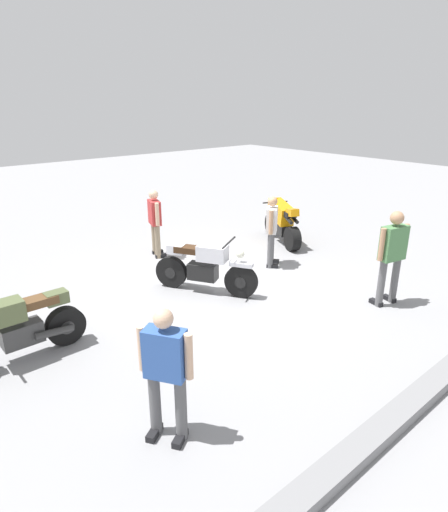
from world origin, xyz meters
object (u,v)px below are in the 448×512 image
Objects in this scene: motorcycle_silver_cruiser at (205,267)px; person_in_blue_shirt at (166,368)px; person_in_red_shirt at (155,220)px; person_in_white_shirt at (272,228)px; person_in_green_shirt at (392,252)px; motorcycle_olive_vintage at (18,329)px; motorcycle_orange_sportbike at (282,220)px.

motorcycle_silver_cruiser is 3.87m from person_in_blue_shirt.
person_in_red_shirt is 5.98m from person_in_blue_shirt.
person_in_red_shirt is at bearing 177.07° from person_in_white_shirt.
person_in_blue_shirt is at bearing 103.97° from person_in_green_shirt.
motorcycle_olive_vintage is 1.11× the size of person_in_green_shirt.
person_in_red_shirt is (3.06, -1.22, 0.31)m from motorcycle_orange_sportbike.
person_in_red_shirt is at bearing 92.25° from motorcycle_orange_sportbike.
person_in_white_shirt reaches higher than motorcycle_silver_cruiser.
person_in_green_shirt is 1.11× the size of person_in_blue_shirt.
person_in_white_shirt reaches higher than motorcycle_orange_sportbike.
motorcycle_silver_cruiser is at bearing 52.22° from person_in_green_shirt.
person_in_white_shirt is (-5.47, -0.29, 0.40)m from motorcycle_olive_vintage.
motorcycle_olive_vintage is at bearing 78.30° from person_in_green_shirt.
motorcycle_olive_vintage is 5.49m from person_in_white_shirt.
motorcycle_orange_sportbike is 1.18× the size of person_in_blue_shirt.
motorcycle_orange_sportbike is (-6.89, -1.28, 0.11)m from motorcycle_olive_vintage.
person_in_green_shirt is at bearing 155.83° from motorcycle_olive_vintage.
person_in_red_shirt is at bearing 31.92° from person_in_green_shirt.
motorcycle_silver_cruiser is 2.05m from person_in_white_shirt.
person_in_green_shirt is (-5.66, 2.45, 0.53)m from motorcycle_olive_vintage.
person_in_red_shirt reaches higher than motorcycle_olive_vintage.
motorcycle_silver_cruiser reaches higher than motorcycle_olive_vintage.
person_in_white_shirt is at bearing 15.61° from person_in_green_shirt.
motorcycle_orange_sportbike is at bearing -170.20° from motorcycle_olive_vintage.
motorcycle_orange_sportbike is 1.16× the size of person_in_red_shirt.
motorcycle_orange_sportbike is at bearing -3.44° from person_in_red_shirt.
motorcycle_olive_vintage is at bearing -126.41° from person_in_white_shirt.
person_in_red_shirt is at bearing 140.48° from motorcycle_silver_cruiser.
person_in_white_shirt reaches higher than person_in_blue_shirt.
person_in_green_shirt is (1.24, 3.73, 0.42)m from motorcycle_orange_sportbike.
person_in_blue_shirt is at bearing 105.68° from motorcycle_olive_vintage.
motorcycle_silver_cruiser is 0.95× the size of motorcycle_olive_vintage.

